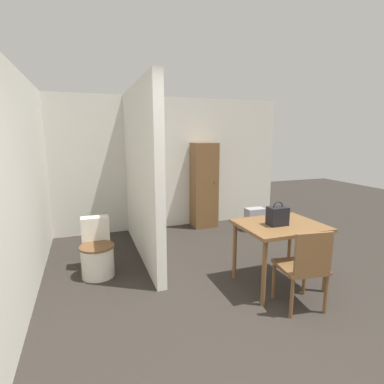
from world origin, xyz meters
name	(u,v)px	position (x,y,z in m)	size (l,w,h in m)	color
ground_plane	(278,361)	(0.00, 0.00, 0.00)	(16.00, 16.00, 0.00)	#2D2823
wall_back	(160,164)	(0.00, 3.87, 1.25)	(4.98, 0.12, 2.50)	silver
wall_left	(21,187)	(-2.05, 1.91, 1.25)	(0.12, 4.81, 2.50)	silver
partition_wall	(141,173)	(-0.61, 2.61, 1.25)	(0.12, 2.41, 2.50)	silver
dining_table	(280,232)	(0.75, 1.08, 0.68)	(0.96, 0.78, 0.77)	brown
wooden_chair	(304,266)	(0.68, 0.55, 0.49)	(0.50, 0.50, 0.88)	brown
toilet	(97,253)	(-1.30, 2.12, 0.29)	(0.44, 0.58, 0.72)	silver
handbag	(278,216)	(0.69, 1.05, 0.88)	(0.22, 0.16, 0.28)	black
wooden_cabinet	(204,185)	(0.81, 3.60, 0.83)	(0.47, 0.40, 1.65)	brown
space_heater	(255,219)	(1.62, 3.02, 0.22)	(0.35, 0.21, 0.43)	#9E9EA3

